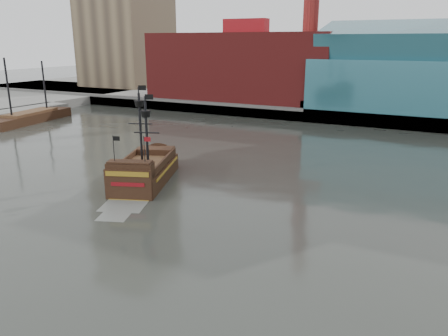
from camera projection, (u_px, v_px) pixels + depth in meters
The scene contains 5 objects.
ground at pixel (106, 269), 30.30m from camera, with size 400.00×400.00×0.00m, color #2D2F2A.
promenade_far at pixel (358, 101), 108.76m from camera, with size 220.00×60.00×2.00m, color slate.
seawall at pixel (329, 117), 83.43m from camera, with size 220.00×1.00×2.60m, color #4C4C49.
pirate_ship at pixel (145, 173), 48.67m from camera, with size 9.51×15.80×11.36m.
docked_vessel at pixel (31, 118), 84.90m from camera, with size 7.35×19.59×13.02m.
Camera 1 is at (19.60, -20.47, 15.21)m, focal length 35.00 mm.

